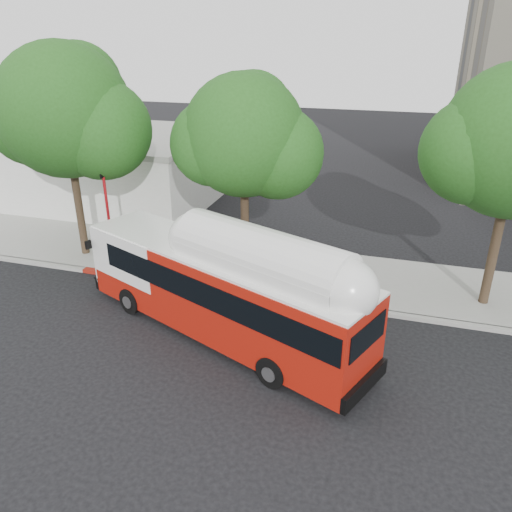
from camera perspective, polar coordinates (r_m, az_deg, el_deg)
The scene contains 9 objects.
ground at distance 17.51m, azimuth -4.17°, elevation -10.44°, with size 120.00×120.00×0.00m, color black.
sidewalk at distance 22.84m, azimuth 1.54°, elevation -1.39°, with size 60.00×5.00×0.15m, color gray.
curb_strip at distance 20.61m, azimuth -0.37°, elevation -4.38°, with size 60.00×0.30×0.15m, color gray.
red_curb_segment at distance 21.58m, azimuth -8.02°, elevation -3.23°, with size 10.00×0.32×0.16m, color maroon.
street_tree_left at distance 23.72m, azimuth -19.95°, elevation 14.74°, with size 6.67×5.80×9.74m.
street_tree_mid at distance 20.74m, azimuth -0.23°, elevation 12.99°, with size 5.75×5.00×8.62m.
low_commercial_bldg at distance 34.42m, azimuth -18.29°, elevation 9.92°, with size 16.20×10.20×4.25m.
transit_bus at distance 17.36m, azimuth -3.96°, elevation -4.24°, with size 12.05×6.68×3.61m.
signal_pole at distance 22.98m, azimuth -16.45°, elevation 3.89°, with size 0.13×0.43×4.57m.
Camera 1 is at (5.32, -13.40, 9.93)m, focal length 35.00 mm.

